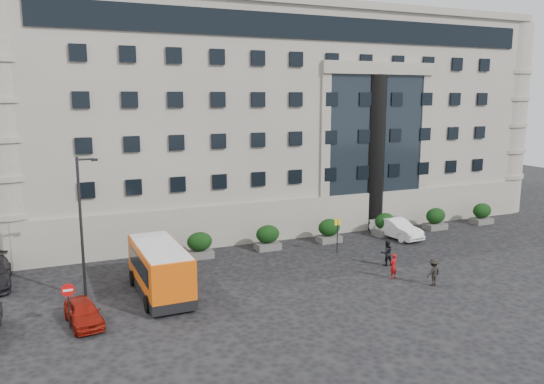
{
  "coord_description": "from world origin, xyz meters",
  "views": [
    {
      "loc": [
        -13.54,
        -27.28,
        11.18
      ],
      "look_at": [
        0.05,
        4.32,
        5.0
      ],
      "focal_mm": 35.0,
      "sensor_mm": 36.0,
      "label": 1
    }
  ],
  "objects_px": {
    "hedge_d": "(385,224)",
    "bus_stop_sign": "(338,230)",
    "parked_car_a": "(83,313)",
    "pedestrian_b": "(387,253)",
    "hedge_c": "(329,230)",
    "hedge_e": "(436,219)",
    "no_entry_sign": "(68,297)",
    "parked_car_d": "(0,244)",
    "pedestrian_c": "(433,272)",
    "pedestrian_a": "(393,266)",
    "street_lamp": "(82,222)",
    "hedge_b": "(268,237)",
    "minibus": "(160,268)",
    "white_taxi": "(396,228)",
    "hedge_a": "(200,245)",
    "hedge_f": "(482,213)"
  },
  "relations": [
    {
      "from": "minibus",
      "to": "hedge_e",
      "type": "bearing_deg",
      "value": 12.51
    },
    {
      "from": "hedge_e",
      "to": "pedestrian_b",
      "type": "relative_size",
      "value": 1.06
    },
    {
      "from": "pedestrian_b",
      "to": "pedestrian_c",
      "type": "xyz_separation_m",
      "value": [
        0.33,
        -4.29,
        -0.04
      ]
    },
    {
      "from": "hedge_e",
      "to": "bus_stop_sign",
      "type": "distance_m",
      "value": 11.67
    },
    {
      "from": "no_entry_sign",
      "to": "white_taxi",
      "type": "distance_m",
      "value": 26.24
    },
    {
      "from": "parked_car_a",
      "to": "white_taxi",
      "type": "xyz_separation_m",
      "value": [
        24.37,
        7.55,
        0.16
      ]
    },
    {
      "from": "no_entry_sign",
      "to": "pedestrian_b",
      "type": "distance_m",
      "value": 20.19
    },
    {
      "from": "hedge_e",
      "to": "pedestrian_a",
      "type": "xyz_separation_m",
      "value": [
        -10.89,
        -9.0,
        -0.13
      ]
    },
    {
      "from": "parked_car_a",
      "to": "hedge_b",
      "type": "bearing_deg",
      "value": 23.89
    },
    {
      "from": "hedge_d",
      "to": "street_lamp",
      "type": "relative_size",
      "value": 0.23
    },
    {
      "from": "hedge_a",
      "to": "hedge_c",
      "type": "height_order",
      "value": "same"
    },
    {
      "from": "hedge_b",
      "to": "hedge_d",
      "type": "distance_m",
      "value": 10.4
    },
    {
      "from": "hedge_e",
      "to": "pedestrian_b",
      "type": "bearing_deg",
      "value": -145.6
    },
    {
      "from": "hedge_c",
      "to": "pedestrian_b",
      "type": "xyz_separation_m",
      "value": [
        0.65,
        -6.67,
        -0.06
      ]
    },
    {
      "from": "pedestrian_a",
      "to": "no_entry_sign",
      "type": "bearing_deg",
      "value": -15.03
    },
    {
      "from": "hedge_e",
      "to": "street_lamp",
      "type": "relative_size",
      "value": 0.23
    },
    {
      "from": "pedestrian_b",
      "to": "hedge_b",
      "type": "bearing_deg",
      "value": -42.27
    },
    {
      "from": "hedge_b",
      "to": "hedge_e",
      "type": "relative_size",
      "value": 1.0
    },
    {
      "from": "hedge_e",
      "to": "minibus",
      "type": "relative_size",
      "value": 0.26
    },
    {
      "from": "hedge_d",
      "to": "bus_stop_sign",
      "type": "relative_size",
      "value": 0.73
    },
    {
      "from": "bus_stop_sign",
      "to": "hedge_e",
      "type": "bearing_deg",
      "value": 13.92
    },
    {
      "from": "hedge_c",
      "to": "hedge_d",
      "type": "relative_size",
      "value": 1.0
    },
    {
      "from": "no_entry_sign",
      "to": "minibus",
      "type": "xyz_separation_m",
      "value": [
        5.01,
        2.83,
        -0.05
      ]
    },
    {
      "from": "street_lamp",
      "to": "hedge_e",
      "type": "bearing_deg",
      "value": 9.48
    },
    {
      "from": "hedge_c",
      "to": "street_lamp",
      "type": "relative_size",
      "value": 0.23
    },
    {
      "from": "hedge_d",
      "to": "pedestrian_b",
      "type": "bearing_deg",
      "value": -124.26
    },
    {
      "from": "street_lamp",
      "to": "parked_car_a",
      "type": "xyz_separation_m",
      "value": [
        -0.41,
        -3.73,
        -3.75
      ]
    },
    {
      "from": "parked_car_d",
      "to": "pedestrian_c",
      "type": "relative_size",
      "value": 3.37
    },
    {
      "from": "hedge_c",
      "to": "hedge_e",
      "type": "height_order",
      "value": "same"
    },
    {
      "from": "pedestrian_c",
      "to": "no_entry_sign",
      "type": "bearing_deg",
      "value": -19.55
    },
    {
      "from": "hedge_d",
      "to": "hedge_e",
      "type": "distance_m",
      "value": 5.2
    },
    {
      "from": "hedge_b",
      "to": "street_lamp",
      "type": "bearing_deg",
      "value": -159.93
    },
    {
      "from": "hedge_b",
      "to": "pedestrian_b",
      "type": "distance_m",
      "value": 8.88
    },
    {
      "from": "minibus",
      "to": "parked_car_d",
      "type": "relative_size",
      "value": 1.25
    },
    {
      "from": "white_taxi",
      "to": "pedestrian_a",
      "type": "bearing_deg",
      "value": -135.03
    },
    {
      "from": "hedge_d",
      "to": "minibus",
      "type": "xyz_separation_m",
      "value": [
        -19.59,
        -6.0,
        0.67
      ]
    },
    {
      "from": "hedge_f",
      "to": "pedestrian_c",
      "type": "xyz_separation_m",
      "value": [
        -14.62,
        -10.97,
        -0.1
      ]
    },
    {
      "from": "hedge_e",
      "to": "pedestrian_a",
      "type": "bearing_deg",
      "value": -140.43
    },
    {
      "from": "hedge_c",
      "to": "pedestrian_a",
      "type": "bearing_deg",
      "value": -93.12
    },
    {
      "from": "hedge_f",
      "to": "street_lamp",
      "type": "bearing_deg",
      "value": -171.95
    },
    {
      "from": "hedge_b",
      "to": "pedestrian_c",
      "type": "height_order",
      "value": "hedge_b"
    },
    {
      "from": "pedestrian_c",
      "to": "street_lamp",
      "type": "bearing_deg",
      "value": -31.29
    },
    {
      "from": "street_lamp",
      "to": "parked_car_d",
      "type": "relative_size",
      "value": 1.43
    },
    {
      "from": "hedge_f",
      "to": "hedge_a",
      "type": "bearing_deg",
      "value": 180.0
    },
    {
      "from": "white_taxi",
      "to": "hedge_a",
      "type": "bearing_deg",
      "value": 168.8
    },
    {
      "from": "hedge_c",
      "to": "no_entry_sign",
      "type": "xyz_separation_m",
      "value": [
        -19.4,
        -8.84,
        0.72
      ]
    },
    {
      "from": "parked_car_a",
      "to": "pedestrian_b",
      "type": "height_order",
      "value": "pedestrian_b"
    },
    {
      "from": "pedestrian_a",
      "to": "hedge_d",
      "type": "bearing_deg",
      "value": -136.85
    },
    {
      "from": "hedge_c",
      "to": "pedestrian_a",
      "type": "distance_m",
      "value": 9.01
    },
    {
      "from": "hedge_c",
      "to": "pedestrian_c",
      "type": "xyz_separation_m",
      "value": [
        0.98,
        -10.97,
        -0.1
      ]
    }
  ]
}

